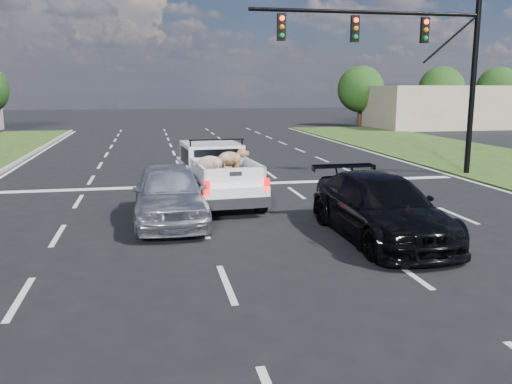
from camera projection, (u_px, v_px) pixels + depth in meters
ground at (320, 278)px, 10.08m from camera, size 160.00×160.00×0.00m
road_markings at (253, 204)px, 16.40m from camera, size 17.75×60.00×0.01m
traffic_signal at (418, 54)px, 20.66m from camera, size 9.11×0.31×7.00m
building_right at (443, 107)px, 46.67m from camera, size 12.00×7.00×3.60m
tree_far_d at (361, 89)px, 49.09m from camera, size 4.20×4.20×5.40m
tree_far_e at (441, 89)px, 50.62m from camera, size 4.20×4.20×5.40m
tree_far_f at (499, 89)px, 51.76m from camera, size 4.20×4.20×5.40m
pickup_truck at (217, 172)px, 16.81m from camera, size 2.22×5.23×1.92m
silver_sedan at (169, 193)px, 14.09m from camera, size 1.84×4.55×1.55m
black_coupe at (380, 207)px, 12.58m from camera, size 2.18×5.12×1.47m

